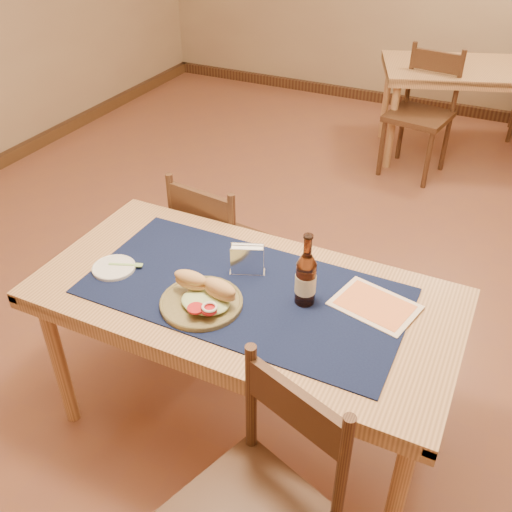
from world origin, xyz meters
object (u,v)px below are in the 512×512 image
at_px(chair_main_near, 258,506).
at_px(sandwich_plate, 203,298).
at_px(napkin_holder, 247,260).
at_px(beer_bottle, 306,278).
at_px(back_table, 483,77).
at_px(main_table, 245,308).
at_px(chair_main_far, 221,248).

bearing_deg(chair_main_near, sandwich_plate, 133.66).
bearing_deg(chair_main_near, napkin_holder, 118.71).
bearing_deg(beer_bottle, back_table, 86.56).
relative_size(main_table, sandwich_plate, 5.27).
height_order(back_table, sandwich_plate, sandwich_plate).
bearing_deg(chair_main_far, sandwich_plate, -65.18).
bearing_deg(beer_bottle, chair_main_near, -79.12).
height_order(sandwich_plate, beer_bottle, beer_bottle).
relative_size(chair_main_near, napkin_holder, 6.31).
distance_m(back_table, chair_main_far, 2.89).
relative_size(back_table, chair_main_near, 1.86).
xyz_separation_m(main_table, chair_main_far, (-0.43, 0.58, -0.20)).
xyz_separation_m(chair_main_far, beer_bottle, (0.66, -0.55, 0.40)).
xyz_separation_m(sandwich_plate, beer_bottle, (0.32, 0.18, 0.08)).
height_order(chair_main_far, napkin_holder, chair_main_far).
height_order(main_table, beer_bottle, beer_bottle).
relative_size(chair_main_far, sandwich_plate, 2.94).
distance_m(main_table, chair_main_far, 0.75).
xyz_separation_m(main_table, sandwich_plate, (-0.09, -0.14, 0.12)).
bearing_deg(sandwich_plate, beer_bottle, 29.11).
height_order(main_table, back_table, same).
xyz_separation_m(back_table, beer_bottle, (-0.20, -3.29, 0.19)).
height_order(beer_bottle, napkin_holder, beer_bottle).
height_order(back_table, beer_bottle, beer_bottle).
bearing_deg(sandwich_plate, main_table, 56.28).
bearing_deg(back_table, beer_bottle, -93.44).
relative_size(beer_bottle, napkin_holder, 1.98).
height_order(chair_main_far, beer_bottle, beer_bottle).
bearing_deg(main_table, chair_main_near, -60.03).
height_order(back_table, chair_main_near, chair_main_near).
height_order(main_table, napkin_holder, napkin_holder).
xyz_separation_m(beer_bottle, napkin_holder, (-0.27, 0.07, -0.05)).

